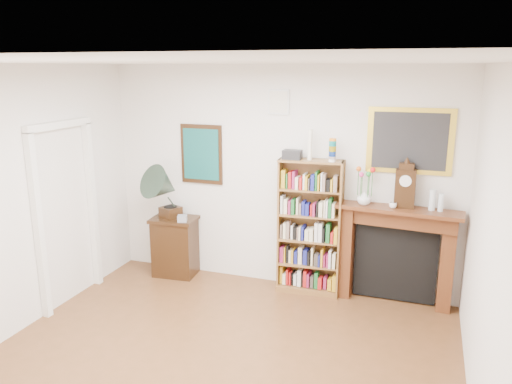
# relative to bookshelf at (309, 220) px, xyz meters

# --- Properties ---
(room) EXTENTS (4.51, 5.01, 2.81)m
(room) POSITION_rel_bookshelf_xyz_m (-0.45, -2.34, 0.46)
(room) COLOR brown
(room) RESTS_ON ground
(door_casing) EXTENTS (0.08, 1.02, 2.17)m
(door_casing) POSITION_rel_bookshelf_xyz_m (-2.66, -1.14, 0.32)
(door_casing) COLOR white
(door_casing) RESTS_ON left_wall
(teal_poster) EXTENTS (0.58, 0.04, 0.78)m
(teal_poster) POSITION_rel_bookshelf_xyz_m (-1.50, 0.14, 0.71)
(teal_poster) COLOR black
(teal_poster) RESTS_ON back_wall
(small_picture) EXTENTS (0.26, 0.04, 0.30)m
(small_picture) POSITION_rel_bookshelf_xyz_m (-0.45, 0.14, 1.41)
(small_picture) COLOR white
(small_picture) RESTS_ON back_wall
(gilt_painting) EXTENTS (0.95, 0.04, 0.75)m
(gilt_painting) POSITION_rel_bookshelf_xyz_m (1.10, 0.14, 1.01)
(gilt_painting) COLOR gold
(gilt_painting) RESTS_ON back_wall
(bookshelf) EXTENTS (0.80, 0.34, 1.95)m
(bookshelf) POSITION_rel_bookshelf_xyz_m (0.00, 0.00, 0.00)
(bookshelf) COLOR brown
(bookshelf) RESTS_ON floor
(side_cabinet) EXTENTS (0.63, 0.48, 0.81)m
(side_cabinet) POSITION_rel_bookshelf_xyz_m (-1.83, -0.08, -0.54)
(side_cabinet) COLOR black
(side_cabinet) RESTS_ON floor
(fireplace) EXTENTS (1.44, 0.45, 1.20)m
(fireplace) POSITION_rel_bookshelf_xyz_m (1.04, 0.06, -0.24)
(fireplace) COLOR #491E11
(fireplace) RESTS_ON floor
(gramophone) EXTENTS (0.65, 0.71, 0.76)m
(gramophone) POSITION_rel_bookshelf_xyz_m (-1.88, -0.19, 0.29)
(gramophone) COLOR black
(gramophone) RESTS_ON side_cabinet
(cd_stack) EXTENTS (0.16, 0.16, 0.08)m
(cd_stack) POSITION_rel_bookshelf_xyz_m (-1.65, -0.18, -0.10)
(cd_stack) COLOR #A2A3AE
(cd_stack) RESTS_ON side_cabinet
(mantel_clock) EXTENTS (0.23, 0.13, 0.52)m
(mantel_clock) POSITION_rel_bookshelf_xyz_m (1.09, 0.03, 0.50)
(mantel_clock) COLOR black
(mantel_clock) RESTS_ON fireplace
(flower_vase) EXTENTS (0.17, 0.17, 0.17)m
(flower_vase) POSITION_rel_bookshelf_xyz_m (0.65, -0.00, 0.34)
(flower_vase) COLOR silver
(flower_vase) RESTS_ON fireplace
(teacup) EXTENTS (0.10, 0.10, 0.07)m
(teacup) POSITION_rel_bookshelf_xyz_m (0.98, -0.04, 0.29)
(teacup) COLOR white
(teacup) RESTS_ON fireplace
(bottle_left) EXTENTS (0.07, 0.07, 0.24)m
(bottle_left) POSITION_rel_bookshelf_xyz_m (1.39, 0.02, 0.37)
(bottle_left) COLOR silver
(bottle_left) RESTS_ON fireplace
(bottle_right) EXTENTS (0.06, 0.06, 0.20)m
(bottle_right) POSITION_rel_bookshelf_xyz_m (1.49, 0.00, 0.35)
(bottle_right) COLOR silver
(bottle_right) RESTS_ON fireplace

